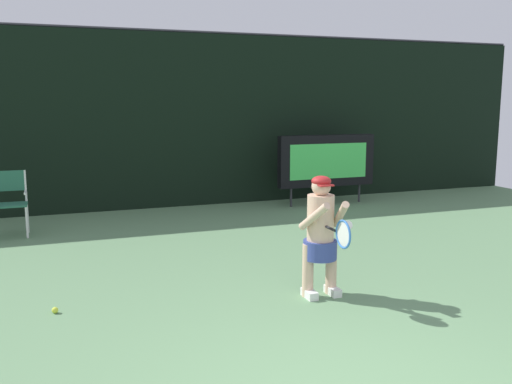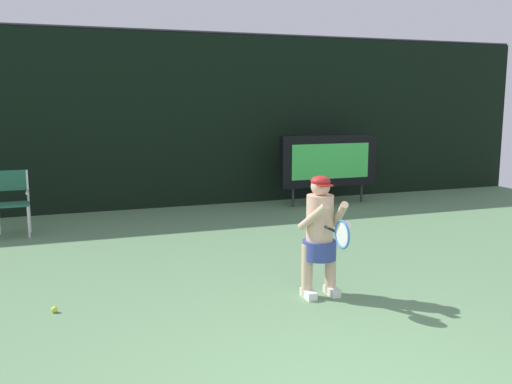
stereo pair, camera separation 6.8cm
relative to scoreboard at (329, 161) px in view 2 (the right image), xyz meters
name	(u,v)px [view 2 (the right image)]	position (x,y,z in m)	size (l,w,h in m)	color
backdrop_screen	(154,121)	(-3.58, 0.89, 0.86)	(18.00, 0.12, 3.66)	black
scoreboard	(329,161)	(0.00, 0.00, 0.00)	(2.20, 0.21, 1.50)	black
umpire_chair	(12,199)	(-6.24, -0.77, -0.33)	(0.52, 0.44, 1.08)	white
tennis_player	(320,233)	(-2.72, -5.14, -0.20)	(0.53, 0.60, 1.40)	white
tennis_racket	(341,234)	(-2.72, -5.65, -0.10)	(0.03, 0.60, 0.31)	black
tennis_ball_loose	(54,310)	(-5.62, -4.68, -0.91)	(0.07, 0.07, 0.07)	#CCDB3D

